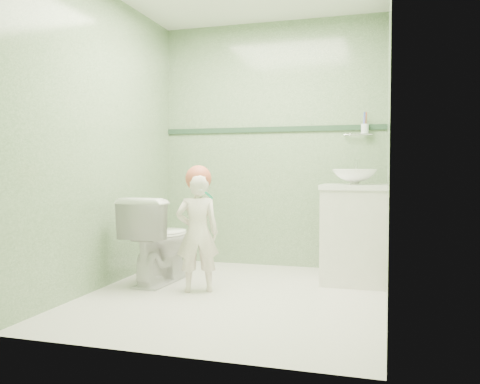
% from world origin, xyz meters
% --- Properties ---
extents(ground, '(2.50, 2.50, 0.00)m').
position_xyz_m(ground, '(0.00, 0.00, 0.00)').
color(ground, silver).
rests_on(ground, ground).
extents(room_shell, '(2.50, 2.54, 2.40)m').
position_xyz_m(room_shell, '(0.00, 0.00, 1.20)').
color(room_shell, gray).
rests_on(room_shell, ground).
extents(trim_stripe, '(2.20, 0.02, 0.05)m').
position_xyz_m(trim_stripe, '(0.00, 1.24, 1.35)').
color(trim_stripe, '#27442F').
rests_on(trim_stripe, room_shell).
extents(vanity, '(0.52, 0.50, 0.80)m').
position_xyz_m(vanity, '(0.84, 0.70, 0.40)').
color(vanity, white).
rests_on(vanity, ground).
extents(counter, '(0.54, 0.52, 0.04)m').
position_xyz_m(counter, '(0.84, 0.70, 0.81)').
color(counter, white).
rests_on(counter, vanity).
extents(basin, '(0.37, 0.37, 0.13)m').
position_xyz_m(basin, '(0.84, 0.70, 0.89)').
color(basin, white).
rests_on(basin, counter).
extents(faucet, '(0.03, 0.13, 0.18)m').
position_xyz_m(faucet, '(0.84, 0.89, 0.97)').
color(faucet, silver).
rests_on(faucet, counter).
extents(cup_holder, '(0.26, 0.07, 0.21)m').
position_xyz_m(cup_holder, '(0.89, 1.18, 1.33)').
color(cup_holder, silver).
rests_on(cup_holder, room_shell).
extents(toilet, '(0.45, 0.74, 0.73)m').
position_xyz_m(toilet, '(-0.74, 0.25, 0.36)').
color(toilet, white).
rests_on(toilet, ground).
extents(toddler, '(0.40, 0.34, 0.92)m').
position_xyz_m(toddler, '(-0.31, 0.04, 0.46)').
color(toddler, beige).
rests_on(toddler, ground).
extents(hair_cap, '(0.20, 0.20, 0.20)m').
position_xyz_m(hair_cap, '(-0.31, 0.07, 0.89)').
color(hair_cap, '#BC583D').
rests_on(hair_cap, toddler).
extents(teal_toothbrush, '(0.10, 0.14, 0.08)m').
position_xyz_m(teal_toothbrush, '(-0.20, -0.04, 0.77)').
color(teal_toothbrush, '#0C9765').
rests_on(teal_toothbrush, toddler).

